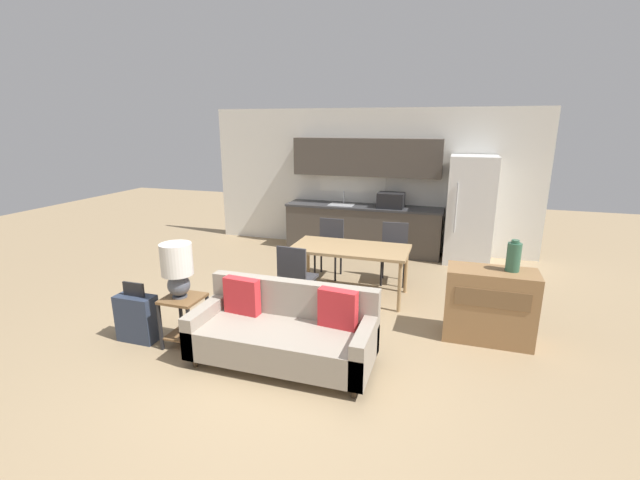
% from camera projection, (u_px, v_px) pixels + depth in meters
% --- Properties ---
extents(ground_plane, '(20.00, 20.00, 0.00)m').
position_uv_depth(ground_plane, '(274.00, 364.00, 4.45)').
color(ground_plane, '#9E8460').
extents(wall_back, '(6.40, 0.07, 2.70)m').
position_uv_depth(wall_back, '(367.00, 180.00, 8.35)').
color(wall_back, silver).
rests_on(wall_back, ground_plane).
extents(kitchen_counter, '(2.97, 0.65, 2.15)m').
position_uv_depth(kitchen_counter, '(364.00, 208.00, 8.20)').
color(kitchen_counter, '#4C443D').
rests_on(kitchen_counter, ground_plane).
extents(refrigerator, '(0.78, 0.76, 1.89)m').
position_uv_depth(refrigerator, '(470.00, 210.00, 7.50)').
color(refrigerator, white).
rests_on(refrigerator, ground_plane).
extents(dining_table, '(1.64, 0.82, 0.73)m').
position_uv_depth(dining_table, '(350.00, 251.00, 6.05)').
color(dining_table, tan).
rests_on(dining_table, ground_plane).
extents(couch, '(1.87, 0.80, 0.81)m').
position_uv_depth(couch, '(285.00, 332.00, 4.45)').
color(couch, '#3D2D1E').
rests_on(couch, ground_plane).
extents(side_table, '(0.41, 0.41, 0.57)m').
position_uv_depth(side_table, '(184.00, 313.00, 4.75)').
color(side_table, brown).
rests_on(side_table, ground_plane).
extents(table_lamp, '(0.34, 0.34, 0.61)m').
position_uv_depth(table_lamp, '(177.00, 266.00, 4.61)').
color(table_lamp, '#4C515B').
rests_on(table_lamp, side_table).
extents(credenza, '(0.97, 0.47, 0.84)m').
position_uv_depth(credenza, '(489.00, 305.00, 4.86)').
color(credenza, olive).
rests_on(credenza, ground_plane).
extents(vase, '(0.15, 0.15, 0.35)m').
position_uv_depth(vase, '(514.00, 257.00, 4.68)').
color(vase, '#336047').
rests_on(vase, credenza).
extents(dining_chair_far_left, '(0.42, 0.42, 0.93)m').
position_uv_depth(dining_chair_far_left, '(329.00, 245.00, 6.92)').
color(dining_chair_far_left, '#38383D').
rests_on(dining_chair_far_left, ground_plane).
extents(dining_chair_far_right, '(0.46, 0.46, 0.93)m').
position_uv_depth(dining_chair_far_right, '(394.00, 250.00, 6.65)').
color(dining_chair_far_right, '#38383D').
rests_on(dining_chair_far_right, ground_plane).
extents(dining_chair_near_left, '(0.45, 0.45, 0.93)m').
position_uv_depth(dining_chair_near_left, '(296.00, 275.00, 5.54)').
color(dining_chair_near_left, '#38383D').
rests_on(dining_chair_near_left, ground_plane).
extents(suitcase, '(0.46, 0.22, 0.70)m').
position_uv_depth(suitcase, '(137.00, 317.00, 4.88)').
color(suitcase, '#2D384C').
rests_on(suitcase, ground_plane).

